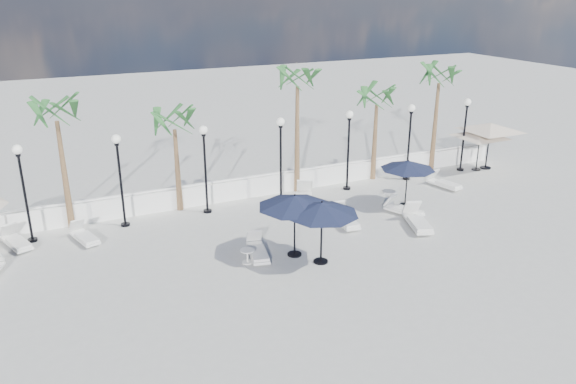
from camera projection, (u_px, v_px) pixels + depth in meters
name	position (u px, v px, depth m)	size (l,w,h in m)	color
ground	(355.00, 258.00, 20.24)	(100.00, 100.00, 0.00)	#B0B0AA
balustrade	(272.00, 184.00, 26.46)	(26.00, 0.30, 1.01)	white
lamppost_0	(22.00, 180.00, 20.76)	(0.36, 0.36, 3.84)	black
lamppost_1	(119.00, 168.00, 22.14)	(0.36, 0.36, 3.84)	black
lamppost_2	(205.00, 157.00, 23.53)	(0.36, 0.36, 3.84)	black
lamppost_3	(281.00, 148.00, 24.91)	(0.36, 0.36, 3.84)	black
lamppost_4	(349.00, 139.00, 26.30)	(0.36, 0.36, 3.84)	black
lamppost_5	(410.00, 131.00, 27.68)	(0.36, 0.36, 3.84)	black
lamppost_6	(465.00, 125.00, 29.07)	(0.36, 0.36, 3.84)	black
palm_0	(56.00, 118.00, 21.33)	(2.60, 2.60, 5.50)	brown
palm_1	(174.00, 126.00, 23.38)	(2.60, 2.60, 4.70)	brown
palm_2	(297.00, 84.00, 25.16)	(2.60, 2.60, 6.10)	brown
palm_3	(377.00, 102.00, 27.27)	(2.60, 2.60, 4.90)	brown
palm_4	(439.00, 81.00, 28.46)	(2.60, 2.60, 5.70)	brown
lounger_0	(16.00, 241.00, 21.08)	(1.14, 1.89, 0.67)	silver
lounger_2	(84.00, 236.00, 21.54)	(1.02, 1.81, 0.65)	silver
lounger_3	(258.00, 250.00, 20.32)	(0.97, 1.92, 0.69)	silver
lounger_4	(418.00, 221.00, 22.78)	(1.34, 2.22, 0.79)	silver
lounger_5	(305.00, 198.00, 25.20)	(1.53, 2.27, 0.81)	silver
lounger_6	(344.00, 219.00, 23.08)	(0.81, 1.98, 0.72)	silver
lounger_7	(404.00, 209.00, 24.09)	(1.20, 1.83, 0.66)	silver
lounger_8	(444.00, 183.00, 27.33)	(0.96, 1.87, 0.67)	silver
side_table_0	(247.00, 255.00, 19.83)	(0.51, 0.51, 0.50)	silver
side_table_1	(325.00, 217.00, 23.01)	(0.56, 0.56, 0.55)	silver
side_table_2	(389.00, 196.00, 25.26)	(0.60, 0.60, 0.58)	silver
parasol_navy_left	(295.00, 202.00, 19.77)	(2.69, 2.69, 2.38)	black
parasol_navy_mid	(322.00, 209.00, 19.26)	(2.61, 2.61, 2.34)	black
parasol_navy_right	(408.00, 165.00, 24.46)	(2.40, 2.40, 2.15)	black
parasol_cream_sq_a	(481.00, 131.00, 29.27)	(4.64, 4.64, 2.28)	black
parasol_cream_sq_b	(491.00, 124.00, 29.41)	(5.30, 5.30, 2.66)	black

